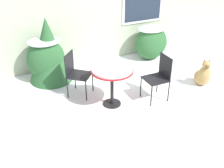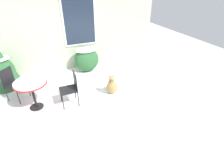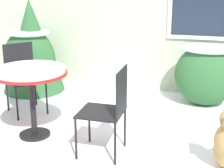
# 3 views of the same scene
# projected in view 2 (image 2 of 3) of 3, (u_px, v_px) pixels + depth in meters

# --- Properties ---
(ground_plane) EXTENTS (16.00, 16.00, 0.00)m
(ground_plane) POSITION_uv_depth(u_px,v_px,m) (67.00, 102.00, 4.95)
(ground_plane) COLOR white
(house_wall) EXTENTS (8.00, 0.10, 2.67)m
(house_wall) POSITION_uv_depth(u_px,v_px,m) (52.00, 34.00, 6.00)
(house_wall) COLOR #B2BC9E
(house_wall) RESTS_ON ground_plane
(shrub_left) EXTENTS (0.85, 0.75, 1.00)m
(shrub_left) POSITION_uv_depth(u_px,v_px,m) (0.00, 71.00, 5.45)
(shrub_left) COLOR #2D6033
(shrub_left) RESTS_ON ground_plane
(shrub_middle) EXTENTS (0.88, 0.68, 0.89)m
(shrub_middle) POSITION_uv_depth(u_px,v_px,m) (87.00, 59.00, 6.40)
(shrub_middle) COLOR #2D6033
(shrub_middle) RESTS_ON ground_plane
(evergreen_bush) EXTENTS (0.99, 0.99, 1.47)m
(evergreen_bush) POSITION_uv_depth(u_px,v_px,m) (1.00, 65.00, 5.34)
(evergreen_bush) COLOR #2D6033
(evergreen_bush) RESTS_ON ground_plane
(patio_table) EXTENTS (0.81, 0.81, 0.82)m
(patio_table) POSITION_uv_depth(u_px,v_px,m) (31.00, 85.00, 4.40)
(patio_table) COLOR black
(patio_table) RESTS_ON ground_plane
(patio_chair_near_table) EXTENTS (0.63, 0.63, 0.93)m
(patio_chair_near_table) POSITION_uv_depth(u_px,v_px,m) (13.00, 83.00, 4.87)
(patio_chair_near_table) COLOR black
(patio_chair_near_table) RESTS_ON ground_plane
(patio_chair_far_side) EXTENTS (0.44, 0.44, 0.93)m
(patio_chair_far_side) POSITION_uv_depth(u_px,v_px,m) (71.00, 87.00, 4.68)
(patio_chair_far_side) COLOR black
(patio_chair_far_side) RESTS_ON ground_plane
(dog) EXTENTS (0.49, 0.58, 0.66)m
(dog) POSITION_uv_depth(u_px,v_px,m) (112.00, 86.00, 5.24)
(dog) COLOR tan
(dog) RESTS_ON ground_plane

